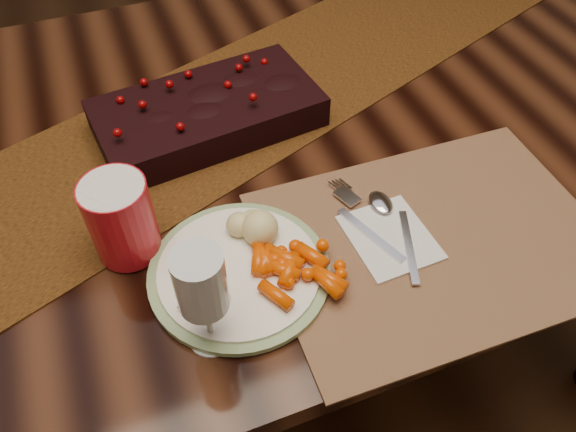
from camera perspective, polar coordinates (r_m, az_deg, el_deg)
name	(u,v)px	position (r m, az deg, el deg)	size (l,w,h in m)	color
floor	(242,347)	(1.57, -4.67, -13.10)	(5.00, 5.00, 0.00)	black
dining_table	(232,265)	(1.26, -5.72, -4.99)	(1.80, 1.00, 0.75)	black
table_runner	(232,107)	(1.04, -5.68, 10.95)	(1.60, 0.33, 0.00)	#3B2505
centerpiece	(207,109)	(0.97, -8.22, 10.73)	(0.37, 0.19, 0.07)	black
placemat_main	(434,239)	(0.84, 14.65, -2.28)	(0.48, 0.35, 0.00)	olive
dinner_plate	(239,271)	(0.77, -4.99, -5.62)	(0.25, 0.25, 0.01)	white
baby_carrots	(294,271)	(0.74, 0.62, -5.56)	(0.11, 0.09, 0.02)	#D94400
mashed_potatoes	(243,229)	(0.77, -4.59, -1.36)	(0.09, 0.08, 0.05)	beige
turkey_shreds	(202,300)	(0.73, -8.68, -8.47)	(0.07, 0.06, 0.02)	tan
napkin	(390,237)	(0.82, 10.30, -2.15)	(0.11, 0.13, 0.00)	white
fork	(364,224)	(0.82, 7.77, -0.83)	(0.02, 0.16, 0.00)	silver
spoon	(400,232)	(0.82, 11.27, -1.61)	(0.03, 0.16, 0.00)	#B9B8BD
red_cup	(121,219)	(0.78, -16.58, -0.31)	(0.09, 0.09, 0.12)	#B5131F
wine_glass	(204,302)	(0.66, -8.49, -8.62)	(0.06, 0.06, 0.17)	silver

